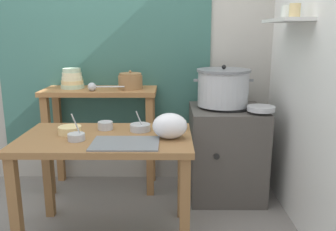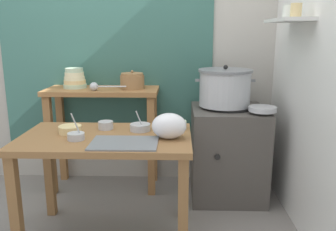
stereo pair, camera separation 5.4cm
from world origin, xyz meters
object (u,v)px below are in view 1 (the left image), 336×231
(serving_tray, at_px, (125,143))
(prep_bowl_3, at_px, (76,136))
(prep_table, at_px, (107,152))
(prep_bowl_1, at_px, (140,127))
(clay_pot, at_px, (130,81))
(bowl_stack_enamel, at_px, (72,79))
(prep_bowl_2, at_px, (178,124))
(stove_block, at_px, (226,152))
(wide_pan, at_px, (261,109))
(back_shelf_table, at_px, (101,114))
(prep_bowl_4, at_px, (105,125))
(ladle, at_px, (94,87))
(plastic_bag, at_px, (170,126))
(prep_bowl_0, at_px, (70,130))
(steamer_pot, at_px, (223,87))

(serving_tray, relative_size, prep_bowl_3, 2.27)
(prep_table, height_order, serving_tray, serving_tray)
(prep_bowl_1, xyz_separation_m, prep_bowl_3, (-0.37, -0.22, -0.00))
(clay_pot, bearing_deg, bowl_stack_enamel, 176.24)
(prep_table, xyz_separation_m, prep_bowl_2, (0.46, 0.18, 0.14))
(stove_block, bearing_deg, wide_pan, -39.82)
(serving_tray, xyz_separation_m, prep_bowl_2, (0.32, 0.35, 0.03))
(back_shelf_table, xyz_separation_m, prep_bowl_4, (0.15, -0.64, 0.07))
(clay_pot, distance_m, ladle, 0.31)
(clay_pot, distance_m, prep_bowl_4, 0.68)
(prep_table, relative_size, prep_bowl_4, 10.76)
(serving_tray, height_order, prep_bowl_3, prep_bowl_3)
(stove_block, distance_m, plastic_bag, 0.96)
(stove_block, distance_m, prep_bowl_3, 1.35)
(prep_bowl_0, bearing_deg, prep_bowl_1, 9.91)
(prep_bowl_3, bearing_deg, prep_bowl_1, 30.19)
(wide_pan, distance_m, prep_bowl_4, 1.19)
(serving_tray, distance_m, wide_pan, 1.16)
(wide_pan, bearing_deg, steamer_pot, 141.92)
(prep_bowl_1, bearing_deg, stove_block, 38.80)
(clay_pot, distance_m, serving_tray, 1.00)
(prep_table, height_order, wide_pan, wide_pan)
(steamer_pot, bearing_deg, prep_table, -141.01)
(steamer_pot, xyz_separation_m, prep_bowl_4, (-0.88, -0.53, -0.18))
(prep_bowl_0, bearing_deg, steamer_pot, 30.54)
(steamer_pot, relative_size, prep_bowl_1, 3.41)
(prep_bowl_3, bearing_deg, prep_bowl_2, 23.52)
(prep_bowl_1, bearing_deg, ladle, 127.28)
(back_shelf_table, xyz_separation_m, prep_bowl_3, (0.02, -0.89, 0.07))
(plastic_bag, bearing_deg, prep_bowl_2, 76.81)
(stove_block, relative_size, clay_pot, 3.82)
(clay_pot, bearing_deg, ladle, -158.26)
(wide_pan, xyz_separation_m, prep_bowl_3, (-1.28, -0.57, -0.05))
(wide_pan, bearing_deg, serving_tray, -146.17)
(steamer_pot, relative_size, prep_bowl_2, 4.02)
(clay_pot, xyz_separation_m, wide_pan, (1.04, -0.32, -0.17))
(ladle, xyz_separation_m, prep_bowl_4, (0.18, -0.52, -0.19))
(prep_bowl_1, distance_m, prep_bowl_4, 0.25)
(plastic_bag, bearing_deg, wide_pan, 37.00)
(prep_table, height_order, prep_bowl_0, prep_bowl_0)
(bowl_stack_enamel, distance_m, serving_tray, 1.18)
(clay_pot, height_order, prep_bowl_2, clay_pot)
(ladle, distance_m, prep_bowl_1, 0.73)
(stove_block, height_order, prep_bowl_3, prep_bowl_3)
(bowl_stack_enamel, relative_size, prep_bowl_2, 1.64)
(prep_table, relative_size, steamer_pot, 2.27)
(prep_table, relative_size, clay_pot, 5.38)
(clay_pot, bearing_deg, stove_block, -9.11)
(clay_pot, xyz_separation_m, prep_bowl_1, (0.14, -0.67, -0.22))
(back_shelf_table, bearing_deg, steamer_pot, -6.07)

